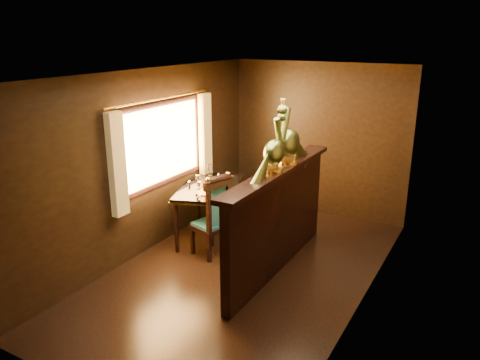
{
  "coord_description": "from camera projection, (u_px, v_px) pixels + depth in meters",
  "views": [
    {
      "loc": [
        2.6,
        -4.7,
        2.95
      ],
      "look_at": [
        -0.28,
        0.4,
        1.09
      ],
      "focal_mm": 35.0,
      "sensor_mm": 36.0,
      "label": 1
    }
  ],
  "objects": [
    {
      "name": "chair_right",
      "position": [
        279.0,
        201.0,
        6.75
      ],
      "size": [
        0.53,
        0.55,
        1.18
      ],
      "rotation": [
        0.0,
        0.0,
        0.31
      ],
      "color": "black",
      "rests_on": "ground"
    },
    {
      "name": "dining_table",
      "position": [
        209.0,
        191.0,
        6.86
      ],
      "size": [
        1.22,
        1.54,
        0.99
      ],
      "rotation": [
        0.0,
        0.0,
        0.35
      ],
      "color": "black",
      "rests_on": "ground"
    },
    {
      "name": "partition",
      "position": [
        278.0,
        217.0,
        5.89
      ],
      "size": [
        0.26,
        2.7,
        1.36
      ],
      "color": "black",
      "rests_on": "ground"
    },
    {
      "name": "peacock_left",
      "position": [
        274.0,
        141.0,
        5.44
      ],
      "size": [
        0.23,
        0.62,
        0.74
      ],
      "primitive_type": null,
      "color": "#16442F",
      "rests_on": "partition"
    },
    {
      "name": "ground",
      "position": [
        244.0,
        272.0,
        6.01
      ],
      "size": [
        5.0,
        5.0,
        0.0
      ],
      "primitive_type": "plane",
      "color": "black",
      "rests_on": "ground"
    },
    {
      "name": "chair_left",
      "position": [
        215.0,
        214.0,
        6.24
      ],
      "size": [
        0.53,
        0.55,
        1.19
      ],
      "rotation": [
        0.0,
        0.0,
        -0.28
      ],
      "color": "black",
      "rests_on": "ground"
    },
    {
      "name": "room_shell",
      "position": [
        239.0,
        151.0,
        5.58
      ],
      "size": [
        3.04,
        5.04,
        2.52
      ],
      "color": "black",
      "rests_on": "ground"
    },
    {
      "name": "peacock_right",
      "position": [
        289.0,
        131.0,
        5.77
      ],
      "size": [
        0.27,
        0.71,
        0.84
      ],
      "primitive_type": null,
      "color": "#16442F",
      "rests_on": "partition"
    }
  ]
}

